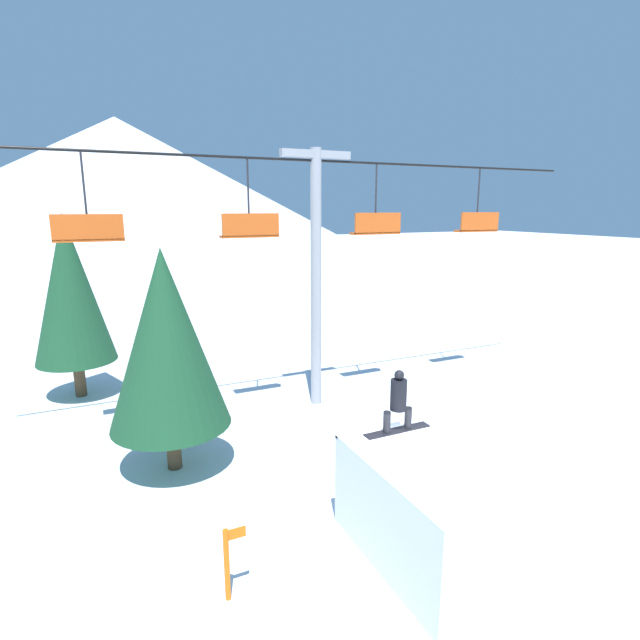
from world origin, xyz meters
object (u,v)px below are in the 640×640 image
Objects in this scene: pine_tree_near at (166,340)px; trail_marker at (228,562)px; snowboarder at (398,401)px; snow_ramp at (425,510)px.

pine_tree_near is 5.83m from trail_marker.
pine_tree_near reaches higher than snowboarder.
snowboarder is at bearing 11.78° from trail_marker.
snow_ramp is 2.31× the size of snowboarder.
snowboarder is 5.99m from pine_tree_near.
snowboarder is at bearing 79.79° from snow_ramp.
snow_ramp is 2.61× the size of trail_marker.
pine_tree_near is at bearing 124.26° from snow_ramp.
pine_tree_near reaches higher than snow_ramp.
pine_tree_near is at bearing 91.08° from trail_marker.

